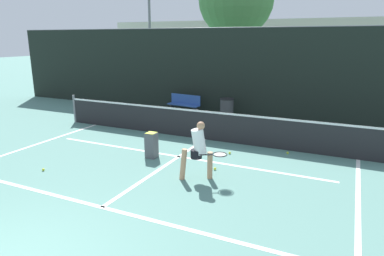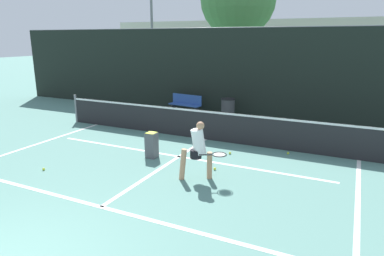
{
  "view_description": "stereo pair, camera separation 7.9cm",
  "coord_description": "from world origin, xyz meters",
  "px_view_note": "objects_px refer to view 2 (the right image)",
  "views": [
    {
      "loc": [
        4.16,
        -2.18,
        3.19
      ],
      "look_at": [
        0.54,
        5.5,
        0.95
      ],
      "focal_mm": 32.0,
      "sensor_mm": 36.0,
      "label": 1
    },
    {
      "loc": [
        4.23,
        -2.15,
        3.19
      ],
      "look_at": [
        0.54,
        5.5,
        0.95
      ],
      "focal_mm": 32.0,
      "sensor_mm": 36.0,
      "label": 2
    }
  ],
  "objects_px": {
    "parked_car": "(320,98)",
    "ball_hopper": "(152,144)",
    "courtside_bench": "(186,104)",
    "player_practicing": "(198,148)",
    "trash_bin": "(228,109)"
  },
  "relations": [
    {
      "from": "parked_car",
      "to": "trash_bin",
      "type": "bearing_deg",
      "value": -132.59
    },
    {
      "from": "courtside_bench",
      "to": "trash_bin",
      "type": "height_order",
      "value": "trash_bin"
    },
    {
      "from": "courtside_bench",
      "to": "trash_bin",
      "type": "xyz_separation_m",
      "value": [
        1.95,
        -0.1,
        -0.03
      ]
    },
    {
      "from": "player_practicing",
      "to": "courtside_bench",
      "type": "distance_m",
      "value": 6.91
    },
    {
      "from": "ball_hopper",
      "to": "parked_car",
      "type": "height_order",
      "value": "parked_car"
    },
    {
      "from": "parked_car",
      "to": "ball_hopper",
      "type": "bearing_deg",
      "value": -112.15
    },
    {
      "from": "ball_hopper",
      "to": "trash_bin",
      "type": "distance_m",
      "value": 5.14
    },
    {
      "from": "ball_hopper",
      "to": "courtside_bench",
      "type": "distance_m",
      "value": 5.47
    },
    {
      "from": "player_practicing",
      "to": "parked_car",
      "type": "height_order",
      "value": "parked_car"
    },
    {
      "from": "player_practicing",
      "to": "trash_bin",
      "type": "bearing_deg",
      "value": 73.67
    },
    {
      "from": "trash_bin",
      "to": "parked_car",
      "type": "bearing_deg",
      "value": 47.41
    },
    {
      "from": "player_practicing",
      "to": "ball_hopper",
      "type": "relative_size",
      "value": 1.94
    },
    {
      "from": "parked_car",
      "to": "courtside_bench",
      "type": "bearing_deg",
      "value": -146.9
    },
    {
      "from": "player_practicing",
      "to": "courtside_bench",
      "type": "bearing_deg",
      "value": 89.41
    },
    {
      "from": "courtside_bench",
      "to": "player_practicing",
      "type": "bearing_deg",
      "value": -53.19
    }
  ]
}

